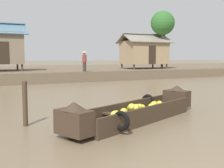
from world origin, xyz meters
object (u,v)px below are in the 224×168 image
(stilt_house_mid_right, at_px, (2,47))
(vendor_person, at_px, (84,60))
(banana_boat, at_px, (137,111))
(mooring_post, at_px, (25,104))
(palm_tree_mid, at_px, (163,23))
(stilt_house_right, at_px, (144,52))

(stilt_house_mid_right, distance_m, vendor_person, 7.15)
(banana_boat, distance_m, mooring_post, 3.37)
(banana_boat, xyz_separation_m, palm_tree_mid, (12.77, 15.96, 5.06))
(stilt_house_right, xyz_separation_m, palm_tree_mid, (1.64, -0.80, 2.84))
(stilt_house_right, bearing_deg, banana_boat, -123.59)
(palm_tree_mid, distance_m, vendor_person, 10.11)
(palm_tree_mid, bearing_deg, mooring_post, -136.69)
(stilt_house_right, bearing_deg, stilt_house_mid_right, 175.24)
(stilt_house_mid_right, distance_m, mooring_post, 17.18)
(banana_boat, relative_size, stilt_house_right, 1.14)
(vendor_person, distance_m, mooring_post, 14.75)
(vendor_person, relative_size, mooring_post, 1.28)
(banana_boat, bearing_deg, stilt_house_right, 56.41)
(stilt_house_mid_right, bearing_deg, palm_tree_mid, -7.26)
(stilt_house_mid_right, xyz_separation_m, mooring_post, (-0.96, -17.02, -2.16))
(stilt_house_mid_right, bearing_deg, mooring_post, -93.23)
(banana_boat, height_order, vendor_person, vendor_person)
(palm_tree_mid, bearing_deg, banana_boat, -128.68)
(stilt_house_right, bearing_deg, vendor_person, -159.31)
(banana_boat, height_order, mooring_post, mooring_post)
(stilt_house_mid_right, xyz_separation_m, stilt_house_right, (13.41, -1.12, -0.27))
(banana_boat, height_order, stilt_house_right, stilt_house_right)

